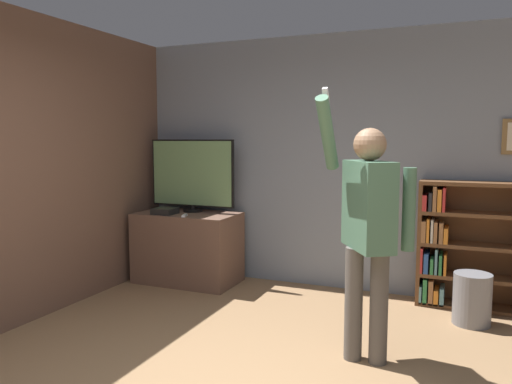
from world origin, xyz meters
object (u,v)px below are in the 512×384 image
at_px(person, 368,221).
at_px(television, 192,175).
at_px(waste_bin, 472,299).
at_px(game_console, 165,211).
at_px(bookshelf, 461,246).

bearing_deg(person, television, -154.54).
bearing_deg(person, waste_bin, 114.19).
height_order(television, game_console, television).
bearing_deg(waste_bin, bookshelf, 103.13).
height_order(bookshelf, waste_bin, bookshelf).
relative_size(game_console, waste_bin, 0.53).
relative_size(television, person, 0.53).
xyz_separation_m(television, bookshelf, (2.83, 0.14, -0.61)).
xyz_separation_m(game_console, waste_bin, (3.13, -0.03, -0.59)).
bearing_deg(television, waste_bin, -6.08).
relative_size(television, waste_bin, 2.29).
relative_size(television, game_console, 4.32).
xyz_separation_m(game_console, bookshelf, (3.02, 0.43, -0.23)).
bearing_deg(bookshelf, game_console, -171.95).
height_order(game_console, person, person).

